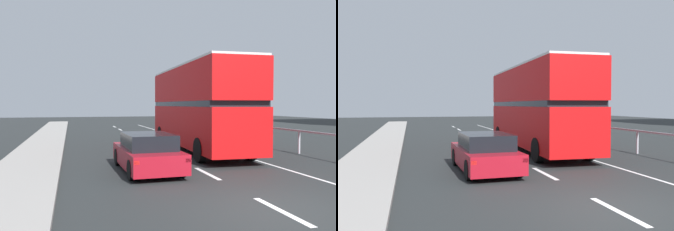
# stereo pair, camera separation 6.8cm
# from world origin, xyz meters

# --- Properties ---
(ground_plane) EXTENTS (73.70, 120.00, 0.10)m
(ground_plane) POSITION_xyz_m (0.00, 0.00, -0.05)
(ground_plane) COLOR #232727
(lane_paint_markings) EXTENTS (3.15, 46.00, 0.01)m
(lane_paint_markings) POSITION_xyz_m (1.80, 8.71, 0.00)
(lane_paint_markings) COLOR silver
(lane_paint_markings) RESTS_ON ground
(bridge_side_railing) EXTENTS (0.10, 42.00, 1.12)m
(bridge_side_railing) POSITION_xyz_m (6.00, 9.00, 0.91)
(bridge_side_railing) COLOR #B8B4C0
(bridge_side_railing) RESTS_ON ground
(double_decker_bus_red) EXTENTS (2.83, 10.37, 4.24)m
(double_decker_bus_red) POSITION_xyz_m (1.82, 9.68, 2.27)
(double_decker_bus_red) COLOR red
(double_decker_bus_red) RESTS_ON ground
(hatchback_car_near) EXTENTS (1.87, 4.23, 1.33)m
(hatchback_car_near) POSITION_xyz_m (-1.85, 5.03, 0.64)
(hatchback_car_near) COLOR maroon
(hatchback_car_near) RESTS_ON ground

